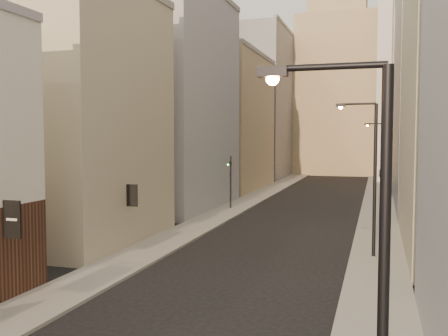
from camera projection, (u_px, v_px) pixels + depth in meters
sidewalk_left at (263, 194)px, 58.67m from camera, size 3.00×140.00×0.15m
sidewalk_right at (378, 198)px, 54.84m from camera, size 3.00×140.00×0.15m
left_bldg_beige at (80, 118)px, 32.14m from camera, size 8.00×12.00×16.00m
left_bldg_grey at (176, 103)px, 47.27m from camera, size 8.00×16.00×20.00m
left_bldg_tan at (230, 123)px, 64.52m from camera, size 8.00×18.00×17.00m
left_bldg_wingrid at (264, 105)px, 83.36m from camera, size 8.00×20.00×24.00m
right_bldg_wingrid at (441, 72)px, 47.62m from camera, size 8.00×20.00×26.00m
clock_tower at (337, 77)px, 91.19m from camera, size 14.00×14.00×44.90m
white_tower at (405, 57)px, 74.54m from camera, size 8.00×8.00×41.50m
streetlamp_near at (370, 284)px, 7.76m from camera, size 2.10×0.21×8.00m
streetlamp_mid at (371, 170)px, 27.72m from camera, size 2.29×0.33×8.72m
streetlamp_far at (384, 160)px, 46.90m from camera, size 2.09×0.64×8.08m
traffic_light_left at (231, 171)px, 46.39m from camera, size 0.60×0.54×5.00m
traffic_light_right at (381, 174)px, 39.86m from camera, size 0.69×0.69×5.00m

